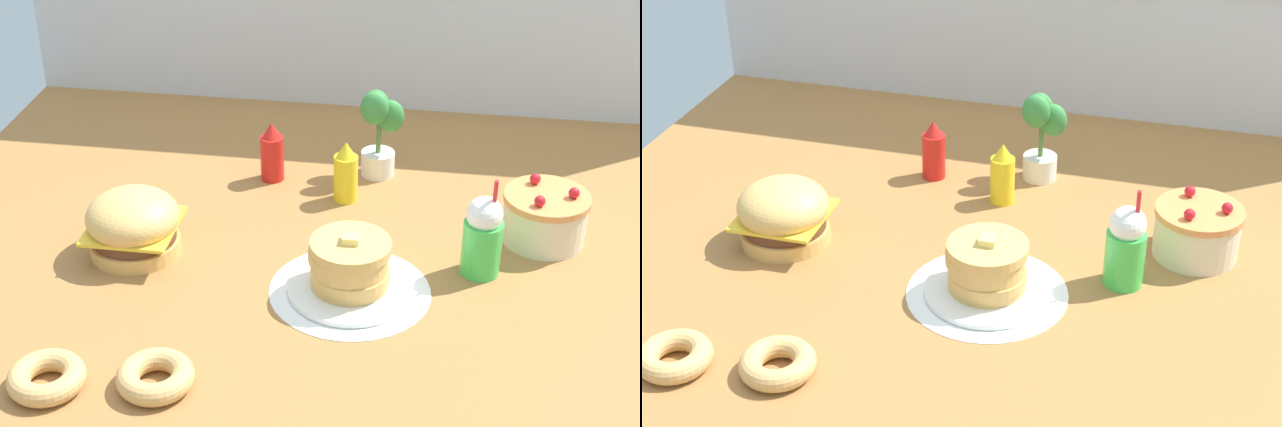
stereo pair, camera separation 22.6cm
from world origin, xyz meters
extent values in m
cube|color=#9E6B38|center=(0.00, 0.00, -0.01)|extent=(2.26, 2.12, 0.02)
cylinder|color=white|center=(0.05, 0.00, 0.00)|extent=(0.38, 0.38, 0.00)
cylinder|color=#DBA859|center=(-0.50, 0.09, 0.02)|extent=(0.22, 0.22, 0.04)
cylinder|color=#59331E|center=(-0.50, 0.09, 0.05)|extent=(0.21, 0.21, 0.03)
cube|color=yellow|center=(-0.50, 0.09, 0.07)|extent=(0.21, 0.21, 0.01)
ellipsoid|color=#E5B260|center=(-0.50, 0.09, 0.10)|extent=(0.23, 0.23, 0.13)
cylinder|color=white|center=(0.05, 0.00, 0.01)|extent=(0.29, 0.29, 0.01)
cylinder|color=#E0AD5B|center=(0.04, 0.01, 0.03)|extent=(0.18, 0.18, 0.02)
cylinder|color=#E0AD5B|center=(0.05, 0.00, 0.05)|extent=(0.19, 0.19, 0.02)
cylinder|color=#E0AD5B|center=(0.04, 0.00, 0.08)|extent=(0.18, 0.18, 0.02)
cylinder|color=#E0AD5B|center=(0.04, 0.00, 0.10)|extent=(0.19, 0.19, 0.02)
cylinder|color=#E0AD5B|center=(0.05, 0.00, 0.13)|extent=(0.19, 0.19, 0.02)
cube|color=#F7E072|center=(0.05, 0.00, 0.15)|extent=(0.04, 0.04, 0.02)
cylinder|color=beige|center=(0.50, 0.30, 0.06)|extent=(0.21, 0.21, 0.11)
cylinder|color=#EA8C4C|center=(0.50, 0.30, 0.12)|extent=(0.22, 0.22, 0.02)
sphere|color=red|center=(0.56, 0.30, 0.14)|extent=(0.03, 0.03, 0.03)
sphere|color=red|center=(0.47, 0.36, 0.14)|extent=(0.03, 0.03, 0.03)
sphere|color=red|center=(0.48, 0.24, 0.14)|extent=(0.03, 0.03, 0.03)
cylinder|color=red|center=(-0.24, 0.51, 0.06)|extent=(0.07, 0.07, 0.13)
cone|color=red|center=(-0.24, 0.51, 0.15)|extent=(0.05, 0.05, 0.04)
cylinder|color=yellow|center=(-0.02, 0.43, 0.06)|extent=(0.07, 0.07, 0.13)
cone|color=yellow|center=(-0.02, 0.43, 0.15)|extent=(0.05, 0.05, 0.04)
cylinder|color=green|center=(0.34, 0.13, 0.07)|extent=(0.10, 0.10, 0.14)
sphere|color=white|center=(0.34, 0.13, 0.16)|extent=(0.09, 0.09, 0.09)
cylinder|color=red|center=(0.36, 0.13, 0.19)|extent=(0.01, 0.03, 0.14)
torus|color=tan|center=(-0.52, -0.43, 0.02)|extent=(0.16, 0.16, 0.05)
torus|color=brown|center=(-0.52, -0.43, 0.03)|extent=(0.15, 0.15, 0.04)
torus|color=tan|center=(-0.30, -0.39, 0.02)|extent=(0.16, 0.16, 0.05)
torus|color=#D89ED8|center=(-0.30, -0.39, 0.03)|extent=(0.15, 0.15, 0.04)
cylinder|color=white|center=(0.05, 0.59, 0.03)|extent=(0.10, 0.10, 0.07)
cylinder|color=#4C7238|center=(0.05, 0.59, 0.13)|extent=(0.01, 0.01, 0.12)
ellipsoid|color=#38843D|center=(0.08, 0.59, 0.18)|extent=(0.08, 0.05, 0.10)
ellipsoid|color=#38843D|center=(0.04, 0.61, 0.20)|extent=(0.08, 0.05, 0.10)
ellipsoid|color=#38843D|center=(0.04, 0.56, 0.22)|extent=(0.08, 0.05, 0.10)
camera|label=1|loc=(0.26, -1.84, 1.32)|focal=54.32mm
camera|label=2|loc=(0.48, -1.79, 1.32)|focal=54.32mm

